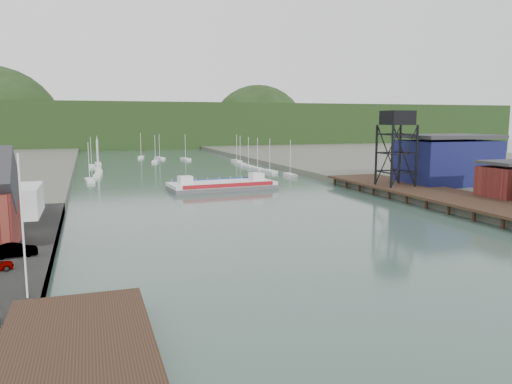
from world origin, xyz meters
TOP-DOWN VIEW (x-y plane):
  - ground at (0.00, 0.00)m, footprint 600.00×600.00m
  - west_stage at (-29.00, 0.00)m, footprint 10.00×18.00m
  - east_pier at (37.00, 45.00)m, footprint 14.00×70.00m
  - flagpole at (-33.00, 10.00)m, footprint 0.16×0.16m
  - lift_tower at (35.00, 58.00)m, footprint 6.50×6.50m
  - blue_shed at (50.00, 60.00)m, footprint 20.50×14.50m
  - marina_sailboats at (0.08, 138.46)m, footprint 57.71×92.65m
  - distant_hills at (-3.98, 301.35)m, footprint 500.00×120.00m
  - chain_ferry at (1.87, 78.90)m, footprint 25.33×11.90m
  - car_west_b at (-35.57, 24.00)m, footprint 4.60×2.03m

SIDE VIEW (x-z plane):
  - ground at x=0.00m, z-range 0.00..0.00m
  - marina_sailboats at x=0.08m, z-range -0.10..0.80m
  - west_stage at x=-29.00m, z-range 0.00..1.80m
  - chain_ferry at x=1.87m, z-range -0.75..2.79m
  - east_pier at x=37.00m, z-range 0.67..3.12m
  - car_west_b at x=-35.57m, z-range 1.60..3.07m
  - blue_shed at x=50.00m, z-range 1.41..12.71m
  - flagpole at x=-33.00m, z-range 1.60..13.60m
  - distant_hills at x=-3.98m, z-range -29.62..50.38m
  - lift_tower at x=35.00m, z-range 7.65..23.65m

